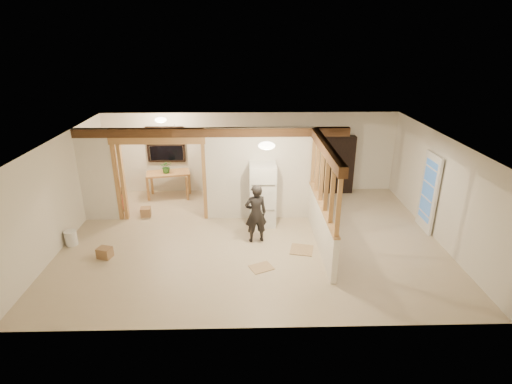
{
  "coord_description": "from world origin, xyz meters",
  "views": [
    {
      "loc": [
        -0.13,
        -8.75,
        4.7
      ],
      "look_at": [
        0.09,
        0.4,
        1.06
      ],
      "focal_mm": 28.0,
      "sensor_mm": 36.0,
      "label": 1
    }
  ],
  "objects_px": {
    "shop_vac": "(116,200)",
    "bookshelf": "(339,165)",
    "woman": "(256,214)",
    "work_table": "(169,185)",
    "refrigerator": "(263,195)"
  },
  "relations": [
    {
      "from": "shop_vac",
      "to": "bookshelf",
      "type": "bearing_deg",
      "value": 11.36
    },
    {
      "from": "refrigerator",
      "to": "bookshelf",
      "type": "height_order",
      "value": "bookshelf"
    },
    {
      "from": "refrigerator",
      "to": "work_table",
      "type": "xyz_separation_m",
      "value": [
        -2.79,
        1.91,
        -0.42
      ]
    },
    {
      "from": "shop_vac",
      "to": "bookshelf",
      "type": "relative_size",
      "value": 0.36
    },
    {
      "from": "shop_vac",
      "to": "bookshelf",
      "type": "height_order",
      "value": "bookshelf"
    },
    {
      "from": "work_table",
      "to": "shop_vac",
      "type": "relative_size",
      "value": 1.94
    },
    {
      "from": "woman",
      "to": "shop_vac",
      "type": "distance_m",
      "value": 4.35
    },
    {
      "from": "refrigerator",
      "to": "bookshelf",
      "type": "xyz_separation_m",
      "value": [
        2.47,
        2.22,
        0.09
      ]
    },
    {
      "from": "work_table",
      "to": "bookshelf",
      "type": "xyz_separation_m",
      "value": [
        5.25,
        0.3,
        0.51
      ]
    },
    {
      "from": "refrigerator",
      "to": "woman",
      "type": "height_order",
      "value": "refrigerator"
    },
    {
      "from": "woman",
      "to": "bookshelf",
      "type": "distance_m",
      "value": 4.15
    },
    {
      "from": "woman",
      "to": "bookshelf",
      "type": "height_order",
      "value": "bookshelf"
    },
    {
      "from": "woman",
      "to": "bookshelf",
      "type": "relative_size",
      "value": 0.8
    },
    {
      "from": "work_table",
      "to": "woman",
      "type": "bearing_deg",
      "value": -60.0
    },
    {
      "from": "work_table",
      "to": "shop_vac",
      "type": "bearing_deg",
      "value": -154.48
    }
  ]
}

